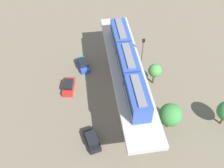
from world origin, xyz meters
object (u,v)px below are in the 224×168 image
object	(u,v)px
parked_car_blue	(83,64)
parked_car_red	(69,86)
signal_post	(142,59)
train	(128,63)
tree_far_corner	(170,115)
parked_car_black	(92,140)
tree_near_viaduct	(155,71)

from	to	relation	value
parked_car_blue	parked_car_red	world-z (taller)	same
parked_car_blue	signal_post	distance (m)	12.54
train	tree_far_corner	world-z (taller)	train
train	parked_car_blue	xyz separation A→B (m)	(7.00, -9.34, -8.05)
parked_car_blue	parked_car_red	xyz separation A→B (m)	(3.02, 5.49, 0.00)
parked_car_black	tree_near_viaduct	size ratio (longest dim) A/B	1.00
tree_near_viaduct	signal_post	bearing A→B (deg)	-22.92
parked_car_red	tree_near_viaduct	bearing A→B (deg)	-172.28
train	signal_post	distance (m)	6.33
tree_far_corner	signal_post	world-z (taller)	signal_post
parked_car_black	parked_car_red	bearing A→B (deg)	-87.04
parked_car_black	parked_car_blue	xyz separation A→B (m)	(0.19, -17.18, 0.00)
parked_car_black	parked_car_blue	size ratio (longest dim) A/B	1.00
tree_far_corner	signal_post	bearing A→B (deg)	-78.15
train	tree_near_viaduct	bearing A→B (deg)	-151.85
parked_car_black	tree_near_viaduct	distance (m)	16.93
train	parked_car_blue	size ratio (longest dim) A/B	4.58
parked_car_blue	parked_car_red	distance (m)	6.27
parked_car_red	tree_far_corner	world-z (taller)	tree_far_corner
signal_post	parked_car_black	bearing A→B (deg)	49.59
parked_car_black	parked_car_red	xyz separation A→B (m)	(3.21, -11.69, 0.00)
parked_car_blue	parked_car_red	bearing A→B (deg)	49.87
tree_near_viaduct	tree_far_corner	size ratio (longest dim) A/B	0.88
parked_car_black	parked_car_red	distance (m)	12.12
train	signal_post	xyz separation A→B (m)	(-3.40, -4.16, -3.34)
parked_car_blue	signal_post	bearing A→B (deg)	142.21
signal_post	tree_far_corner	bearing A→B (deg)	101.85
parked_car_blue	tree_near_viaduct	distance (m)	14.48
parked_car_black	tree_near_viaduct	xyz separation A→B (m)	(-12.65, -10.96, 2.48)
train	tree_far_corner	bearing A→B (deg)	130.06
train	parked_car_blue	distance (m)	14.18
tree_far_corner	signal_post	xyz separation A→B (m)	(2.29, -10.93, 2.16)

